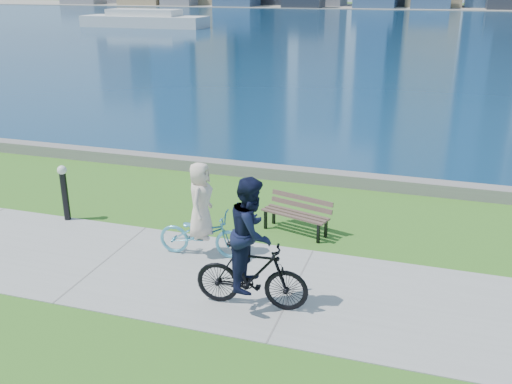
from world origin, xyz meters
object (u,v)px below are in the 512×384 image
bollard_lamp (64,189)px  park_bench (297,211)px  cyclist_man (252,255)px  cyclist_woman (201,222)px

bollard_lamp → park_bench: bearing=10.6°
park_bench → bollard_lamp: bollard_lamp is taller
park_bench → cyclist_man: 3.45m
bollard_lamp → cyclist_woman: 3.93m
park_bench → cyclist_man: bearing=-73.4°
bollard_lamp → cyclist_woman: size_ratio=0.68×
bollard_lamp → cyclist_man: (5.47, -2.39, 0.24)m
park_bench → cyclist_man: size_ratio=0.70×
bollard_lamp → cyclist_man: bearing=-23.6°
cyclist_man → bollard_lamp: bearing=62.3°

